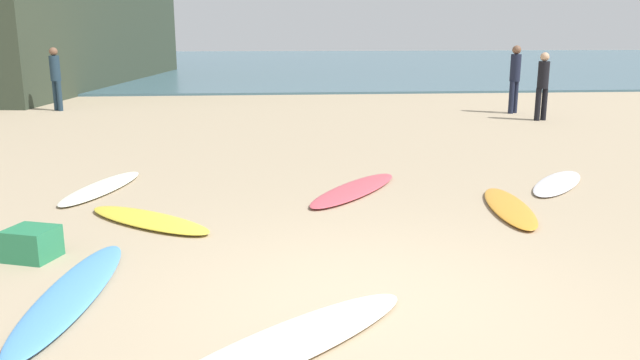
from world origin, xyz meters
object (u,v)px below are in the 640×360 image
at_px(surfboard_2, 72,293).
at_px(surfboard_5, 509,207).
at_px(surfboard_3, 149,220).
at_px(surfboard_1, 354,190).
at_px(surfboard_0, 287,343).
at_px(surfboard_6, 102,188).
at_px(beachgoer_mid, 515,75).
at_px(beachgoer_far, 56,75).
at_px(beachgoer_near, 543,83).
at_px(beach_cooler, 32,244).
at_px(surfboard_4, 558,183).

relative_size(surfboard_2, surfboard_5, 1.26).
height_order(surfboard_2, surfboard_3, surfboard_2).
distance_m(surfboard_2, surfboard_5, 5.46).
bearing_deg(surfboard_1, surfboard_0, -68.77).
height_order(surfboard_2, surfboard_6, surfboard_2).
bearing_deg(beachgoer_mid, surfboard_5, 31.23).
bearing_deg(beachgoer_mid, surfboard_2, 16.53).
bearing_deg(surfboard_3, surfboard_5, -48.82).
distance_m(surfboard_3, beachgoer_far, 12.10).
bearing_deg(beachgoer_near, beachgoer_far, -29.51).
xyz_separation_m(surfboard_1, surfboard_6, (-3.70, 0.43, -0.00)).
bearing_deg(surfboard_1, surfboard_3, -119.48).
bearing_deg(beachgoer_near, surfboard_5, 47.99).
bearing_deg(surfboard_0, surfboard_2, 20.76).
distance_m(surfboard_2, beach_cooler, 1.26).
distance_m(surfboard_0, surfboard_2, 2.15).
xyz_separation_m(beachgoer_near, beachgoer_far, (-12.94, 3.06, 0.04)).
xyz_separation_m(surfboard_1, beachgoer_near, (5.75, 6.86, 0.92)).
relative_size(surfboard_1, beachgoer_mid, 1.27).
bearing_deg(beachgoer_near, surfboard_0, 42.71).
xyz_separation_m(surfboard_1, surfboard_2, (-3.01, -3.50, 0.01)).
height_order(surfboard_2, surfboard_4, surfboard_2).
distance_m(surfboard_1, beach_cooler, 4.44).
height_order(surfboard_1, surfboard_6, surfboard_1).
relative_size(surfboard_0, beach_cooler, 5.41).
bearing_deg(surfboard_0, surfboard_1, -53.58).
distance_m(beachgoer_near, beachgoer_far, 13.29).
height_order(surfboard_2, beach_cooler, beach_cooler).
bearing_deg(surfboard_2, surfboard_3, 86.50).
relative_size(surfboard_4, beachgoer_near, 1.14).
height_order(surfboard_4, beachgoer_mid, beachgoer_mid).
distance_m(surfboard_3, surfboard_6, 1.98).
xyz_separation_m(beachgoer_near, beach_cooler, (-9.45, -9.32, -0.79)).
relative_size(surfboard_5, surfboard_6, 0.94).
bearing_deg(beachgoer_near, surfboard_1, 33.83).
xyz_separation_m(surfboard_1, surfboard_5, (1.90, -1.11, 0.00)).
bearing_deg(surfboard_6, beach_cooler, 105.36).
relative_size(surfboard_4, surfboard_5, 0.97).
relative_size(surfboard_5, beachgoer_far, 1.13).
relative_size(surfboard_3, beachgoer_mid, 1.07).
bearing_deg(beachgoer_near, surfboard_2, 33.58).
distance_m(surfboard_3, surfboard_4, 6.03).
distance_m(beachgoer_near, beachgoer_mid, 1.43).
distance_m(surfboard_0, surfboard_1, 4.71).
xyz_separation_m(surfboard_0, surfboard_1, (1.14, 4.57, -0.00)).
relative_size(surfboard_5, beachgoer_near, 1.17).
bearing_deg(beachgoer_near, surfboard_4, 52.48).
relative_size(beachgoer_far, beach_cooler, 3.82).
height_order(surfboard_1, surfboard_3, surfboard_3).
bearing_deg(beachgoer_mid, beachgoer_near, 59.84).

